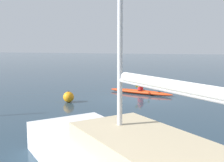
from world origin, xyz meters
The scene contains 4 objects.
ground_plane centered at (0.00, 0.00, 0.00)m, with size 160.00×160.00×0.00m, color #233847.
kayak centered at (0.33, -1.62, 0.14)m, with size 4.71×1.90×0.28m.
kayaker centered at (0.28, -1.60, 0.62)m, with size 0.72×2.25×0.78m.
mooring_buoy_red_near centered at (3.93, 2.27, 0.32)m, with size 0.64×0.64×0.68m.
Camera 1 is at (-2.80, 17.03, 3.42)m, focal length 44.38 mm.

